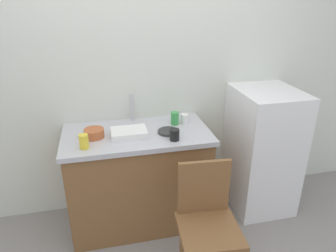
# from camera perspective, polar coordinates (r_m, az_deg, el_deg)

# --- Properties ---
(back_wall) EXTENTS (4.80, 0.10, 2.66)m
(back_wall) POSITION_cam_1_polar(r_m,az_deg,el_deg) (2.73, -4.44, 10.95)
(back_wall) COLOR silver
(back_wall) RESTS_ON ground_plane
(cabinet_base) EXTENTS (1.14, 0.60, 0.83)m
(cabinet_base) POSITION_cam_1_polar(r_m,az_deg,el_deg) (2.75, -5.40, -9.77)
(cabinet_base) COLOR brown
(cabinet_base) RESTS_ON ground_plane
(countertop) EXTENTS (1.18, 0.64, 0.04)m
(countertop) POSITION_cam_1_polar(r_m,az_deg,el_deg) (2.53, -5.77, -1.52)
(countertop) COLOR #B7B7BC
(countertop) RESTS_ON cabinet_base
(faucet) EXTENTS (0.02, 0.02, 0.25)m
(faucet) POSITION_cam_1_polar(r_m,az_deg,el_deg) (2.71, -6.66, 3.46)
(faucet) COLOR #B7B7BC
(faucet) RESTS_ON countertop
(refrigerator) EXTENTS (0.53, 0.61, 1.14)m
(refrigerator) POSITION_cam_1_polar(r_m,az_deg,el_deg) (3.00, 16.82, -4.24)
(refrigerator) COLOR white
(refrigerator) RESTS_ON ground_plane
(chair) EXTENTS (0.43, 0.43, 0.89)m
(chair) POSITION_cam_1_polar(r_m,az_deg,el_deg) (2.20, 7.17, -16.90)
(chair) COLOR brown
(chair) RESTS_ON ground_plane
(dish_tray) EXTENTS (0.28, 0.20, 0.05)m
(dish_tray) POSITION_cam_1_polar(r_m,az_deg,el_deg) (2.46, -7.17, -1.22)
(dish_tray) COLOR white
(dish_tray) RESTS_ON countertop
(terracotta_bowl) EXTENTS (0.15, 0.15, 0.07)m
(terracotta_bowl) POSITION_cam_1_polar(r_m,az_deg,el_deg) (2.48, -13.40, -1.30)
(terracotta_bowl) COLOR #B25B33
(terracotta_bowl) RESTS_ON countertop
(hotplate) EXTENTS (0.17, 0.17, 0.02)m
(hotplate) POSITION_cam_1_polar(r_m,az_deg,el_deg) (2.50, 0.06, -1.02)
(hotplate) COLOR #2D2D2D
(hotplate) RESTS_ON countertop
(cup_yellow) EXTENTS (0.07, 0.07, 0.11)m
(cup_yellow) POSITION_cam_1_polar(r_m,az_deg,el_deg) (2.32, -15.16, -2.76)
(cup_yellow) COLOR yellow
(cup_yellow) RESTS_ON countertop
(cup_white) EXTENTS (0.06, 0.06, 0.08)m
(cup_white) POSITION_cam_1_polar(r_m,az_deg,el_deg) (2.67, 3.01, 1.36)
(cup_white) COLOR white
(cup_white) RESTS_ON countertop
(cup_green) EXTENTS (0.07, 0.07, 0.11)m
(cup_green) POSITION_cam_1_polar(r_m,az_deg,el_deg) (2.64, 1.25, 1.43)
(cup_green) COLOR green
(cup_green) RESTS_ON countertop
(cup_black) EXTENTS (0.08, 0.08, 0.09)m
(cup_black) POSITION_cam_1_polar(r_m,az_deg,el_deg) (2.37, 1.20, -1.61)
(cup_black) COLOR black
(cup_black) RESTS_ON countertop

